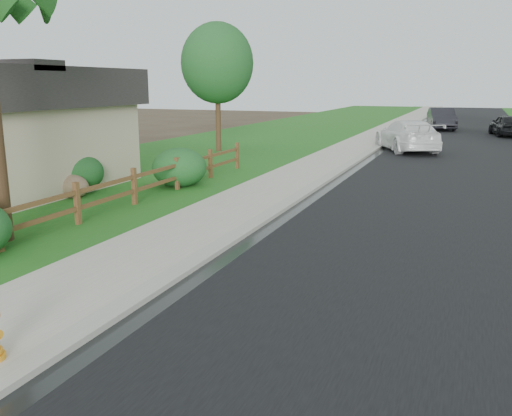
% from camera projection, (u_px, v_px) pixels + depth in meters
% --- Properties ---
extents(ground, '(120.00, 120.00, 0.00)m').
position_uv_depth(ground, '(37.00, 345.00, 7.22)').
color(ground, '#3B2C20').
extents(road, '(8.00, 90.00, 0.02)m').
position_uv_depth(road, '(465.00, 134.00, 37.20)').
color(road, black).
rests_on(road, ground).
extents(curb, '(0.40, 90.00, 0.12)m').
position_uv_depth(curb, '(402.00, 131.00, 38.72)').
color(curb, gray).
rests_on(curb, ground).
extents(wet_gutter, '(0.50, 90.00, 0.00)m').
position_uv_depth(wet_gutter, '(407.00, 132.00, 38.60)').
color(wet_gutter, black).
rests_on(wet_gutter, road).
extents(sidewalk, '(2.20, 90.00, 0.10)m').
position_uv_depth(sidewalk, '(384.00, 131.00, 39.19)').
color(sidewalk, '#9C9788').
rests_on(sidewalk, ground).
extents(grass_strip, '(1.60, 90.00, 0.06)m').
position_uv_depth(grass_strip, '(358.00, 130.00, 39.89)').
color(grass_strip, '#195017').
rests_on(grass_strip, ground).
extents(lawn_near, '(9.00, 90.00, 0.04)m').
position_uv_depth(lawn_near, '(291.00, 128.00, 41.77)').
color(lawn_near, '#195017').
rests_on(lawn_near, ground).
extents(ranch_fence, '(0.12, 16.92, 1.10)m').
position_uv_depth(ranch_fence, '(108.00, 193.00, 14.18)').
color(ranch_fence, '#482618').
rests_on(ranch_fence, ground).
extents(white_suv, '(4.25, 5.87, 1.58)m').
position_uv_depth(white_suv, '(407.00, 135.00, 27.83)').
color(white_suv, white).
rests_on(white_suv, road).
extents(dark_car_mid, '(2.41, 4.44, 1.44)m').
position_uv_depth(dark_car_mid, '(508.00, 125.00, 35.73)').
color(dark_car_mid, black).
rests_on(dark_car_mid, road).
extents(dark_car_far, '(2.56, 5.13, 1.62)m').
position_uv_depth(dark_car_far, '(441.00, 119.00, 40.75)').
color(dark_car_far, black).
rests_on(dark_car_far, road).
extents(boulder, '(1.26, 1.07, 0.73)m').
position_uv_depth(boulder, '(72.00, 187.00, 16.40)').
color(boulder, brown).
rests_on(boulder, ground).
extents(shrub_b, '(2.27, 2.27, 1.27)m').
position_uv_depth(shrub_b, '(75.00, 173.00, 17.20)').
color(shrub_b, '#19461F').
rests_on(shrub_b, ground).
extents(shrub_c, '(1.87, 1.87, 1.32)m').
position_uv_depth(shrub_c, '(179.00, 168.00, 18.14)').
color(shrub_c, '#19461F').
rests_on(shrub_c, ground).
extents(tree_near_left, '(3.59, 3.59, 6.37)m').
position_uv_depth(tree_near_left, '(217.00, 63.00, 26.71)').
color(tree_near_left, '#3C2918').
rests_on(tree_near_left, ground).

